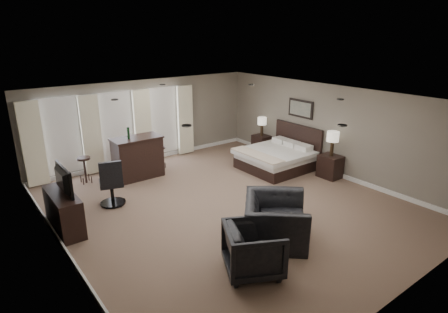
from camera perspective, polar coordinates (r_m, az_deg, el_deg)
room at (r=8.67m, az=0.55°, el=0.33°), size 7.60×8.60×2.64m
window_bay at (r=11.70m, az=-15.91°, el=3.95°), size 5.25×0.20×2.30m
bed at (r=11.31m, az=7.42°, el=0.96°), size 1.96×1.87×1.25m
nightstand_near at (r=11.15m, az=15.86°, el=-1.47°), size 0.49×0.60×0.66m
nightstand_far at (r=12.99m, az=5.70°, el=1.90°), size 0.46×0.56×0.62m
lamp_near at (r=10.94m, az=16.17°, el=1.87°), size 0.34×0.34×0.70m
lamp_far at (r=12.82m, az=5.79°, el=4.57°), size 0.31×0.31×0.63m
wall_art at (r=11.83m, az=11.56°, el=7.16°), size 0.04×0.96×0.56m
dresser at (r=8.63m, az=-23.22°, el=-7.72°), size 0.46×1.43×0.83m
tv at (r=8.44m, az=-23.63°, el=-4.78°), size 0.58×1.01×0.13m
armchair_near at (r=7.55m, az=7.88°, el=-8.52°), size 1.59×1.62×1.20m
armchair_far at (r=6.64m, az=4.54°, el=-13.59°), size 1.22×1.25×0.98m
bar_counter at (r=10.92m, az=-13.00°, el=-0.14°), size 1.38×0.72×1.20m
bar_stool_left at (r=11.02m, az=-20.41°, el=-1.96°), size 0.45×0.45×0.74m
bar_stool_right at (r=11.63m, az=-9.67°, el=-0.14°), size 0.37×0.37×0.67m
desk_chair at (r=9.38m, az=-16.84°, el=-3.69°), size 0.74×0.74×1.18m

